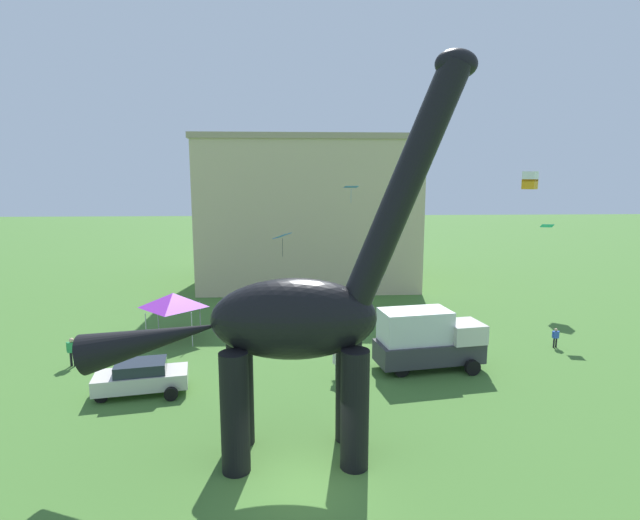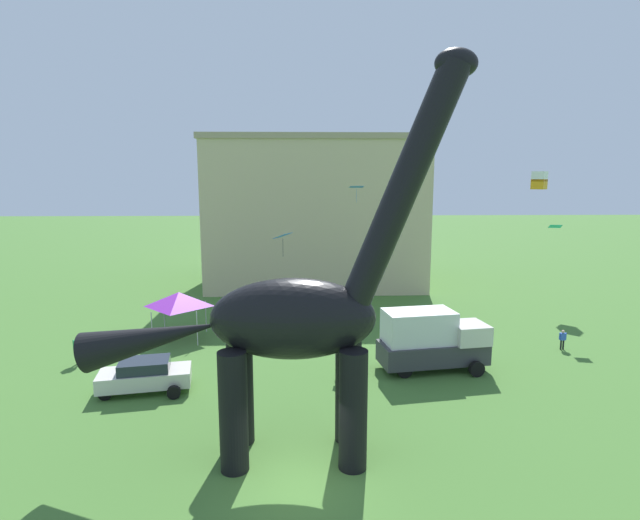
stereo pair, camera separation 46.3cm
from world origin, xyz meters
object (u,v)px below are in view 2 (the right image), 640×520
Objects in this scene: kite_mid_center at (539,180)px; kite_high_left at (283,236)px; person_vendor_side at (79,347)px; kite_far_right at (555,226)px; person_near_flyer at (341,361)px; festival_canopy_tent at (179,299)px; parked_box_truck at (431,339)px; dinosaur_sculpture at (291,319)px; kite_near_high at (357,187)px; parked_sedan_left at (145,375)px; person_far_spectator at (563,338)px.

kite_mid_center is 1.58× the size of kite_high_left.
person_vendor_side is 1.80× the size of kite_far_right.
kite_high_left reaches higher than person_near_flyer.
festival_canopy_tent is 2.19× the size of kite_mid_center.
parked_box_truck is at bearing -21.12° from festival_canopy_tent.
dinosaur_sculpture is 15.95m from kite_near_high.
person_vendor_side is at bearing 166.80° from parked_box_truck.
parked_sedan_left is at bearing -146.45° from kite_mid_center.
dinosaur_sculpture is 15.63m from person_vendor_side.
kite_near_high reaches higher than festival_canopy_tent.
dinosaur_sculpture is 2.42× the size of parked_box_truck.
person_near_flyer is 11.85m from kite_near_high.
person_vendor_side is (-14.11, 2.63, -0.05)m from person_near_flyer.
dinosaur_sculpture is 13.44× the size of kite_near_high.
kite_high_left reaches higher than kite_far_right.
dinosaur_sculpture is 11.20m from parked_box_truck.
kite_mid_center is (12.50, 15.42, 8.18)m from parked_box_truck.
person_far_spectator is at bearing -106.68° from kite_far_right.
parked_sedan_left is 26.63m from kite_far_right.
kite_far_right is at bearing 27.29° from parked_box_truck.
kite_far_right is (17.35, 13.24, -0.96)m from kite_high_left.
kite_far_right is at bearing -107.67° from kite_mid_center.
festival_canopy_tent reaches higher than person_near_flyer.
kite_far_right is (28.82, 5.88, 5.91)m from person_vendor_side.
dinosaur_sculpture is 22.88m from kite_far_right.
kite_far_right reaches higher than parked_box_truck.
person_near_flyer is (-4.80, -1.23, -0.64)m from parked_box_truck.
kite_high_left is (-19.95, -21.39, -2.00)m from kite_mid_center.
dinosaur_sculpture reaches higher than kite_far_right.
kite_far_right reaches higher than parked_sedan_left.
dinosaur_sculpture is at bearing -138.19° from kite_far_right.
parked_sedan_left is 23.33m from person_far_spectator.
person_far_spectator is 0.38× the size of festival_canopy_tent.
kite_mid_center reaches higher than kite_far_right.
parked_sedan_left is 10.42m from kite_high_left.
kite_high_left is (11.47, -7.36, 6.88)m from person_vendor_side.
kite_mid_center is at bearing 40.42° from person_near_flyer.
kite_mid_center reaches higher than parked_box_truck.
festival_canopy_tent is 29.62m from kite_mid_center.
dinosaur_sculpture is at bearing -130.00° from kite_mid_center.
person_near_flyer is 1.82× the size of kite_high_left.
parked_sedan_left is at bearing -139.80° from kite_near_high.
person_far_spectator is 0.76× the size of person_vendor_side.
festival_canopy_tent is (-0.27, 7.87, 1.74)m from parked_sedan_left.
parked_sedan_left reaches higher than person_far_spectator.
parked_sedan_left is 8.06m from festival_canopy_tent.
person_far_spectator is (15.67, 10.74, -4.42)m from dinosaur_sculpture.
person_near_flyer is at bearing 141.65° from person_far_spectator.
person_near_flyer is (9.40, 1.05, 0.20)m from parked_sedan_left.
kite_near_high is at bearing 76.03° from person_near_flyer.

